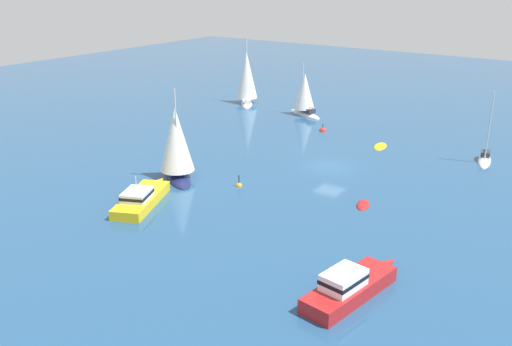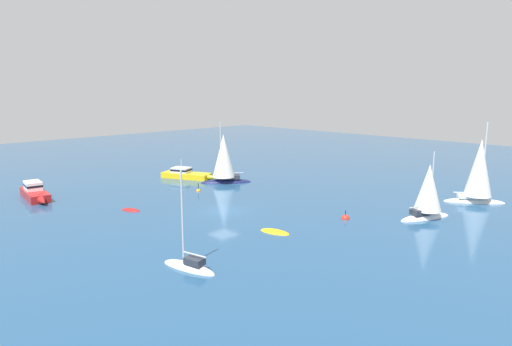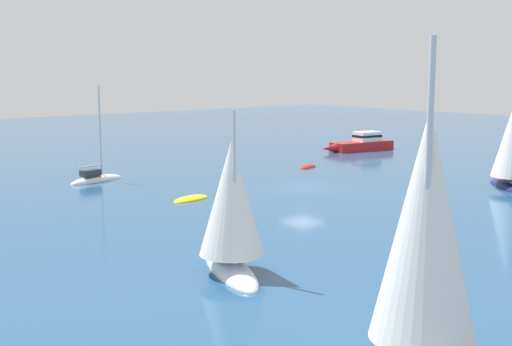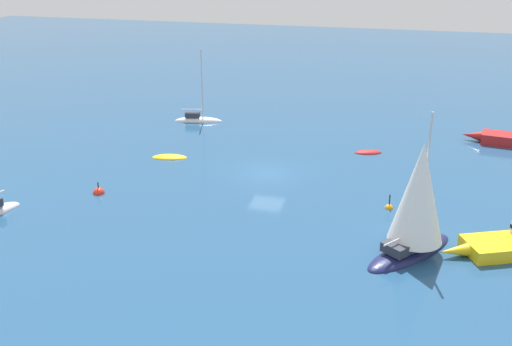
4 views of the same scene
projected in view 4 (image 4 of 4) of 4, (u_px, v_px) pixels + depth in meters
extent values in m
plane|color=navy|center=(267.00, 174.00, 44.98)|extent=(160.00, 160.00, 0.00)
ellipsoid|color=yellow|center=(170.00, 158.00, 48.21)|extent=(3.06, 1.80, 0.49)
ellipsoid|color=#B21E1E|center=(368.00, 153.00, 49.28)|extent=(2.46, 1.63, 0.49)
cone|color=yellow|center=(454.00, 251.00, 33.08)|extent=(1.90, 1.42, 0.78)
cone|color=#B21E1E|center=(472.00, 135.00, 52.19)|extent=(1.81, 1.15, 0.91)
ellipsoid|color=#191E4C|center=(410.00, 253.00, 33.62)|extent=(5.66, 6.59, 1.00)
cube|color=#2D333D|center=(402.00, 246.00, 32.86)|extent=(2.33, 2.45, 0.54)
cylinder|color=silver|center=(425.00, 180.00, 32.40)|extent=(0.13, 0.13, 7.68)
cylinder|color=silver|center=(402.00, 237.00, 32.65)|extent=(1.92, 2.49, 0.10)
cone|color=white|center=(419.00, 193.00, 32.42)|extent=(4.27, 4.27, 5.76)
ellipsoid|color=white|center=(199.00, 121.00, 57.77)|extent=(4.75, 2.07, 0.89)
cube|color=#2D333D|center=(193.00, 114.00, 57.54)|extent=(1.52, 1.09, 0.47)
cylinder|color=silver|center=(202.00, 84.00, 56.36)|extent=(0.13, 0.13, 6.56)
cylinder|color=silver|center=(192.00, 110.00, 57.37)|extent=(2.05, 0.51, 0.10)
sphere|color=red|center=(99.00, 193.00, 41.51)|extent=(0.82, 0.82, 0.82)
cylinder|color=black|center=(98.00, 185.00, 41.29)|extent=(0.08, 0.08, 0.41)
sphere|color=orange|center=(389.00, 208.00, 39.21)|extent=(0.56, 0.56, 0.56)
cylinder|color=black|center=(390.00, 200.00, 38.98)|extent=(0.08, 0.08, 0.70)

